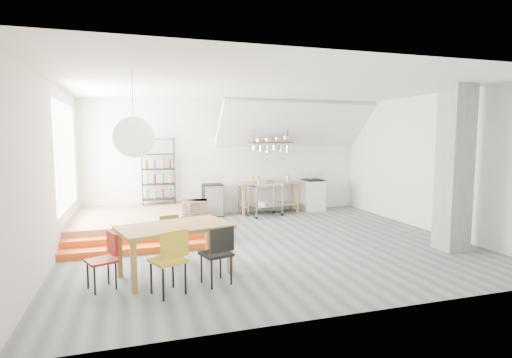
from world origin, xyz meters
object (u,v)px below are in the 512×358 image
object	(u,v)px
mini_fridge	(213,200)
dining_table	(175,231)
stove	(312,194)
rolling_cart	(265,195)

from	to	relation	value
mini_fridge	dining_table	bearing A→B (deg)	-107.95
stove	rolling_cart	bearing A→B (deg)	-164.56
rolling_cart	mini_fridge	distance (m)	1.48
stove	rolling_cart	xyz separation A→B (m)	(-1.65, -0.46, 0.11)
dining_table	mini_fridge	bearing A→B (deg)	56.66
stove	dining_table	size ratio (longest dim) A/B	0.62
dining_table	rolling_cart	distance (m)	5.02
dining_table	mini_fridge	distance (m)	4.85
stove	dining_table	world-z (taller)	stove
dining_table	rolling_cart	bearing A→B (deg)	39.53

